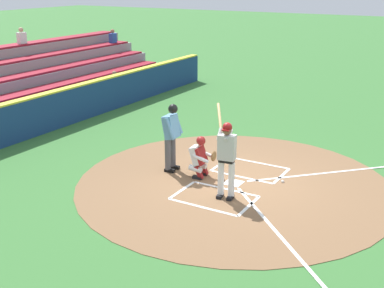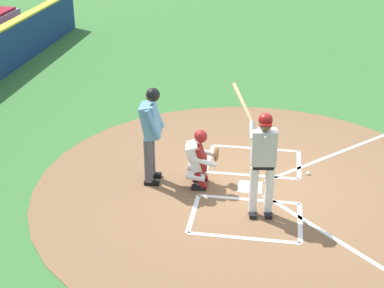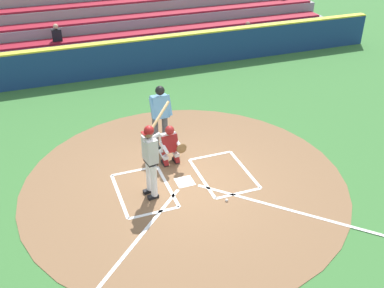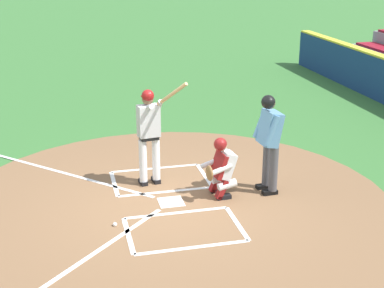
# 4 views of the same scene
# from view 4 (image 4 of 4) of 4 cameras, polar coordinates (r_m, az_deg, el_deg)

# --- Properties ---
(ground_plane) EXTENTS (120.00, 120.00, 0.00)m
(ground_plane) POSITION_cam_4_polar(r_m,az_deg,el_deg) (10.02, -2.17, -6.02)
(ground_plane) COLOR #387033
(dirt_circle) EXTENTS (8.00, 8.00, 0.01)m
(dirt_circle) POSITION_cam_4_polar(r_m,az_deg,el_deg) (10.02, -2.17, -5.99)
(dirt_circle) COLOR brown
(dirt_circle) RESTS_ON ground
(home_plate_and_chalk) EXTENTS (7.93, 4.91, 0.01)m
(home_plate_and_chalk) POSITION_cam_4_polar(r_m,az_deg,el_deg) (9.90, -7.20, -6.42)
(home_plate_and_chalk) COLOR white
(home_plate_and_chalk) RESTS_ON dirt_circle
(batter) EXTENTS (0.87, 0.83, 2.13)m
(batter) POSITION_cam_4_polar(r_m,az_deg,el_deg) (10.39, -4.37, 1.42)
(batter) COLOR white
(batter) RESTS_ON ground
(catcher) EXTENTS (0.63, 0.61, 1.13)m
(catcher) POSITION_cam_4_polar(r_m,az_deg,el_deg) (10.04, 3.00, -2.30)
(catcher) COLOR black
(catcher) RESTS_ON ground
(plate_umpire) EXTENTS (0.60, 0.44, 1.86)m
(plate_umpire) POSITION_cam_4_polar(r_m,az_deg,el_deg) (10.14, 7.93, 0.69)
(plate_umpire) COLOR #4C4C51
(plate_umpire) RESTS_ON ground
(baseball) EXTENTS (0.07, 0.07, 0.07)m
(baseball) POSITION_cam_4_polar(r_m,az_deg,el_deg) (9.28, -7.90, -8.16)
(baseball) COLOR white
(baseball) RESTS_ON ground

